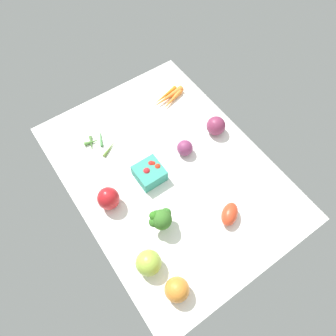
{
  "coord_description": "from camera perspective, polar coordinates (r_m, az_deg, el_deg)",
  "views": [
    {
      "loc": [
        -51.49,
        35.88,
        114.94
      ],
      "look_at": [
        0.0,
        0.0,
        4.0
      ],
      "focal_mm": 33.75,
      "sensor_mm": 36.0,
      "label": 1
    }
  ],
  "objects": [
    {
      "name": "broccoli_head",
      "position": [
        1.13,
        -1.3,
        -9.18
      ],
      "size": [
        8.19,
        9.28,
        10.51
      ],
      "color": "#A1CF8B",
      "rests_on": "tablecloth"
    },
    {
      "name": "red_onion_near_basket",
      "position": [
        1.38,
        8.65,
        7.56
      ],
      "size": [
        8.18,
        8.18,
        8.18
      ],
      "primitive_type": "sphere",
      "color": "#7F2D4D",
      "rests_on": "tablecloth"
    },
    {
      "name": "red_onion_center",
      "position": [
        1.31,
        3.06,
        3.64
      ],
      "size": [
        6.66,
        6.66,
        6.66
      ],
      "primitive_type": "sphere",
      "color": "#7F325C",
      "rests_on": "tablecloth"
    },
    {
      "name": "berry_basket",
      "position": [
        1.25,
        -3.32,
        -0.86
      ],
      "size": [
        10.67,
        10.67,
        6.91
      ],
      "color": "teal",
      "rests_on": "tablecloth"
    },
    {
      "name": "okra_pile",
      "position": [
        1.39,
        -12.51,
        4.41
      ],
      "size": [
        13.7,
        12.3,
        1.77
      ],
      "color": "#587B30",
      "rests_on": "tablecloth"
    },
    {
      "name": "carrot_bunch",
      "position": [
        1.5,
        0.08,
        12.57
      ],
      "size": [
        10.12,
        17.37,
        3.0
      ],
      "color": "orange",
      "rests_on": "tablecloth"
    },
    {
      "name": "bell_pepper_red",
      "position": [
        1.2,
        -10.72,
        -5.43
      ],
      "size": [
        11.32,
        11.32,
        9.84
      ],
      "primitive_type": "ellipsoid",
      "rotation": [
        0.0,
        0.0,
        2.64
      ],
      "color": "red",
      "rests_on": "tablecloth"
    },
    {
      "name": "roma_tomato",
      "position": [
        1.2,
        11.06,
        -8.17
      ],
      "size": [
        10.04,
        11.05,
        5.81
      ],
      "primitive_type": "ellipsoid",
      "rotation": [
        0.0,
        0.0,
        5.3
      ],
      "color": "red",
      "rests_on": "tablecloth"
    },
    {
      "name": "heirloom_tomato_green",
      "position": [
        1.11,
        -3.54,
        -16.72
      ],
      "size": [
        8.89,
        8.89,
        8.89
      ],
      "primitive_type": "sphere",
      "color": "#9CBB40",
      "rests_on": "tablecloth"
    },
    {
      "name": "heirloom_tomato_orange",
      "position": [
        1.1,
        1.63,
        -21.1
      ],
      "size": [
        8.32,
        8.32,
        8.32
      ],
      "primitive_type": "sphere",
      "color": "orange",
      "rests_on": "tablecloth"
    },
    {
      "name": "tablecloth",
      "position": [
        1.3,
        -0.0,
        -0.65
      ],
      "size": [
        104.0,
        76.0,
        2.0
      ],
      "primitive_type": "cube",
      "color": "white",
      "rests_on": "ground"
    }
  ]
}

